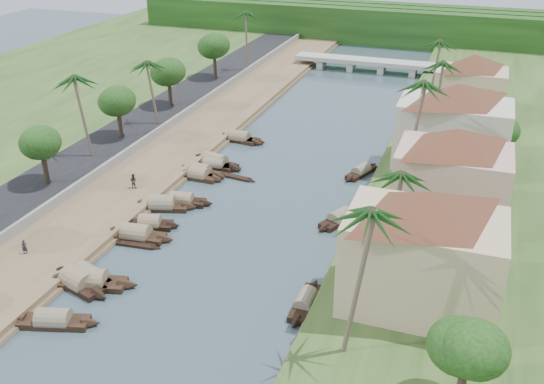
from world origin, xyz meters
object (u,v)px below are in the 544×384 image
(sampan_1, at_px, (78,282))
(sampan_0, at_px, (54,321))
(building_near, at_px, (423,250))
(person_near, at_px, (25,247))
(bridge, at_px, (367,63))

(sampan_1, bearing_deg, sampan_0, -56.84)
(building_near, relative_size, person_near, 10.25)
(person_near, bearing_deg, sampan_1, -43.27)
(sampan_1, height_order, person_near, person_near)
(bridge, height_order, person_near, bridge)
(bridge, distance_m, person_near, 79.58)
(person_near, bearing_deg, bridge, 49.36)
(building_near, xyz_separation_m, sampan_1, (-28.74, -5.65, -5.96))
(building_near, distance_m, sampan_1, 29.89)
(bridge, bearing_deg, person_near, -102.17)
(bridge, xyz_separation_m, person_near, (-16.78, -77.79, -0.20))
(sampan_1, bearing_deg, building_near, 28.89)
(person_near, bearing_deg, building_near, -22.42)
(building_near, xyz_separation_m, sampan_0, (-27.30, -10.86, -5.97))
(bridge, relative_size, sampan_0, 3.50)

